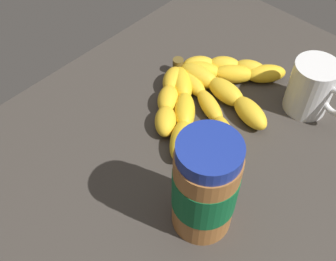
% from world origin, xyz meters
% --- Properties ---
extents(ground_plane, '(0.95, 0.59, 0.03)m').
position_xyz_m(ground_plane, '(0.00, 0.00, -0.02)').
color(ground_plane, '#38332D').
extents(banana_bunch, '(0.31, 0.22, 0.04)m').
position_xyz_m(banana_bunch, '(-0.15, -0.04, 0.02)').
color(banana_bunch, gold).
rests_on(banana_bunch, ground_plane).
extents(peanut_butter_jar, '(0.09, 0.09, 0.17)m').
position_xyz_m(peanut_butter_jar, '(0.04, 0.11, 0.08)').
color(peanut_butter_jar, '#9E602D').
rests_on(peanut_butter_jar, ground_plane).
extents(coffee_mug, '(0.07, 0.11, 0.10)m').
position_xyz_m(coffee_mug, '(-0.25, 0.10, 0.05)').
color(coffee_mug, silver).
rests_on(coffee_mug, ground_plane).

